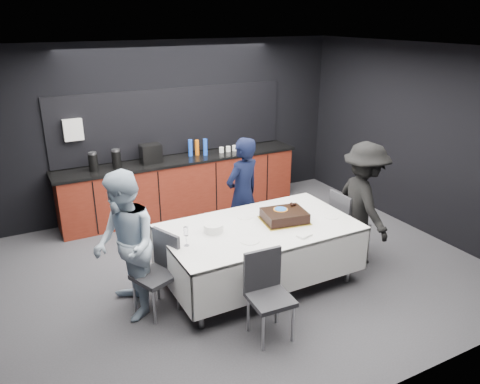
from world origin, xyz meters
name	(u,v)px	position (x,y,z in m)	size (l,w,h in m)	color
ground	(244,268)	(0.00, 0.00, 0.00)	(6.00, 6.00, 0.00)	#3F3F44
room_shell	(244,131)	(0.00, 0.00, 1.86)	(6.04, 5.04, 2.82)	white
kitchenette	(180,181)	(-0.02, 2.22, 0.54)	(4.10, 0.64, 2.05)	#57180D
party_table	(259,236)	(0.00, -0.40, 0.64)	(2.32, 1.32, 0.78)	#99999E
cake_assembly	(284,216)	(0.34, -0.42, 0.85)	(0.61, 0.53, 0.17)	gold
plate_stack	(213,228)	(-0.56, -0.29, 0.83)	(0.23, 0.23, 0.10)	white
loose_plate_near	(250,241)	(-0.30, -0.69, 0.78)	(0.22, 0.22, 0.01)	white
loose_plate_right_a	(292,209)	(0.64, -0.17, 0.78)	(0.20, 0.20, 0.01)	white
loose_plate_right_b	(331,217)	(0.93, -0.59, 0.78)	(0.18, 0.18, 0.01)	white
loose_plate_far	(245,217)	(-0.03, -0.09, 0.78)	(0.19, 0.19, 0.01)	white
fork_pile	(304,235)	(0.31, -0.89, 0.79)	(0.17, 0.11, 0.03)	white
champagne_flute	(186,233)	(-0.97, -0.47, 0.94)	(0.06, 0.06, 0.22)	white
chair_left	(160,267)	(-1.25, -0.36, 0.53)	(0.55, 0.55, 0.92)	#2A2A2F
chair_right	(345,219)	(1.42, -0.31, 0.53)	(0.42, 0.42, 0.92)	#2A2A2F
chair_near	(267,288)	(-0.42, -1.29, 0.53)	(0.44, 0.44, 0.92)	#2A2A2F
person_center	(243,195)	(0.27, 0.53, 0.82)	(0.60, 0.39, 1.63)	black
person_left	(125,246)	(-1.59, -0.27, 0.83)	(0.81, 0.63, 1.67)	#A3B7CD
person_right	(363,204)	(1.51, -0.53, 0.83)	(1.07, 0.61, 1.66)	black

